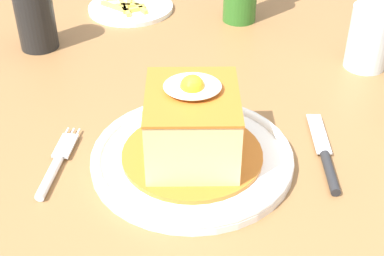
{
  "coord_description": "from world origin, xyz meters",
  "views": [
    {
      "loc": [
        -0.04,
        -0.64,
        1.19
      ],
      "look_at": [
        -0.03,
        -0.07,
        0.79
      ],
      "focal_mm": 50.72,
      "sensor_mm": 36.0,
      "label": 1
    }
  ],
  "objects_px": {
    "main_plate": "(192,157)",
    "drinking_glass": "(369,42)",
    "knife": "(327,161)",
    "fork": "(55,167)",
    "side_plate_fries": "(130,8)",
    "soda_can": "(35,14)"
  },
  "relations": [
    {
      "from": "main_plate",
      "to": "knife",
      "type": "bearing_deg",
      "value": -2.08
    },
    {
      "from": "fork",
      "to": "soda_can",
      "type": "bearing_deg",
      "value": 105.13
    },
    {
      "from": "soda_can",
      "to": "knife",
      "type": "bearing_deg",
      "value": -37.31
    },
    {
      "from": "knife",
      "to": "soda_can",
      "type": "bearing_deg",
      "value": 142.69
    },
    {
      "from": "fork",
      "to": "knife",
      "type": "height_order",
      "value": "same"
    },
    {
      "from": "main_plate",
      "to": "soda_can",
      "type": "bearing_deg",
      "value": 129.08
    },
    {
      "from": "fork",
      "to": "soda_can",
      "type": "distance_m",
      "value": 0.36
    },
    {
      "from": "knife",
      "to": "side_plate_fries",
      "type": "xyz_separation_m",
      "value": [
        -0.29,
        0.49,
        -0.0
      ]
    },
    {
      "from": "main_plate",
      "to": "side_plate_fries",
      "type": "xyz_separation_m",
      "value": [
        -0.12,
        0.49,
        -0.0
      ]
    },
    {
      "from": "fork",
      "to": "side_plate_fries",
      "type": "bearing_deg",
      "value": 83.78
    },
    {
      "from": "fork",
      "to": "side_plate_fries",
      "type": "xyz_separation_m",
      "value": [
        0.05,
        0.5,
        -0.0
      ]
    },
    {
      "from": "fork",
      "to": "drinking_glass",
      "type": "bearing_deg",
      "value": 29.74
    },
    {
      "from": "main_plate",
      "to": "knife",
      "type": "height_order",
      "value": "main_plate"
    },
    {
      "from": "drinking_glass",
      "to": "fork",
      "type": "bearing_deg",
      "value": -150.26
    },
    {
      "from": "fork",
      "to": "side_plate_fries",
      "type": "height_order",
      "value": "side_plate_fries"
    },
    {
      "from": "knife",
      "to": "main_plate",
      "type": "bearing_deg",
      "value": 177.92
    },
    {
      "from": "drinking_glass",
      "to": "main_plate",
      "type": "bearing_deg",
      "value": -139.17
    },
    {
      "from": "main_plate",
      "to": "drinking_glass",
      "type": "height_order",
      "value": "drinking_glass"
    },
    {
      "from": "main_plate",
      "to": "side_plate_fries",
      "type": "distance_m",
      "value": 0.5
    },
    {
      "from": "drinking_glass",
      "to": "side_plate_fries",
      "type": "relative_size",
      "value": 0.62
    },
    {
      "from": "knife",
      "to": "drinking_glass",
      "type": "bearing_deg",
      "value": 65.34
    },
    {
      "from": "fork",
      "to": "drinking_glass",
      "type": "height_order",
      "value": "drinking_glass"
    }
  ]
}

